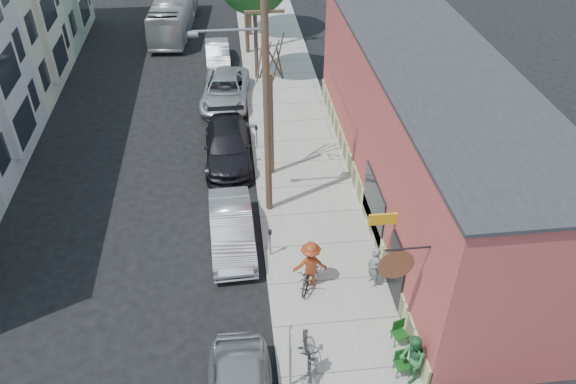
{
  "coord_description": "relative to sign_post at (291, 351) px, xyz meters",
  "views": [
    {
      "loc": [
        1.13,
        -14.52,
        15.34
      ],
      "look_at": [
        3.19,
        3.82,
        1.5
      ],
      "focal_mm": 35.0,
      "sensor_mm": 36.0,
      "label": 1
    }
  ],
  "objects": [
    {
      "name": "patio_chair_b",
      "position": [
        3.51,
        0.05,
        -1.24
      ],
      "size": [
        0.57,
        0.57,
        0.88
      ],
      "primitive_type": null,
      "rotation": [
        0.0,
        0.0,
        0.16
      ],
      "color": "#144816",
      "rests_on": "sidewalk"
    },
    {
      "name": "utility_pole_near",
      "position": [
        0.04,
        8.86,
        3.58
      ],
      "size": [
        3.57,
        0.28,
        10.0
      ],
      "color": "#503A28",
      "rests_on": "sidewalk"
    },
    {
      "name": "car_4",
      "position": [
        -1.92,
        24.48,
        -1.13
      ],
      "size": [
        1.61,
        4.31,
        1.41
      ],
      "primitive_type": "imported",
      "rotation": [
        0.0,
        0.0,
        0.03
      ],
      "color": "#B1B5B9",
      "rests_on": "ground"
    },
    {
      "name": "parking_meter_far",
      "position": [
        -0.1,
        13.79,
        -0.85
      ],
      "size": [
        0.14,
        0.14,
        1.24
      ],
      "color": "slate",
      "rests_on": "sidewalk"
    },
    {
      "name": "parking_meter_near",
      "position": [
        -0.1,
        5.93,
        -0.85
      ],
      "size": [
        0.14,
        0.14,
        1.24
      ],
      "color": "slate",
      "rests_on": "sidewalk"
    },
    {
      "name": "car_1",
      "position": [
        -1.55,
        6.87,
        -1.04
      ],
      "size": [
        1.83,
        4.86,
        1.58
      ],
      "primitive_type": "imported",
      "rotation": [
        0.0,
        0.0,
        0.03
      ],
      "color": "#B9BAC2",
      "rests_on": "ground"
    },
    {
      "name": "patron_grey",
      "position": [
        3.5,
        3.94,
        -0.83
      ],
      "size": [
        0.58,
        0.71,
        1.7
      ],
      "primitive_type": "imported",
      "rotation": [
        0.0,
        0.0,
        -1.25
      ],
      "color": "gray",
      "rests_on": "sidewalk"
    },
    {
      "name": "cafe_building",
      "position": [
        6.64,
        9.29,
        1.47
      ],
      "size": [
        6.6,
        20.2,
        6.61
      ],
      "color": "#AC4140",
      "rests_on": "ground"
    },
    {
      "name": "parked_bike_a",
      "position": [
        0.61,
        0.72,
        -1.09
      ],
      "size": [
        0.58,
        1.98,
        1.18
      ],
      "primitive_type": "imported",
      "rotation": [
        0.0,
        0.0,
        -0.01
      ],
      "color": "black",
      "rests_on": "sidewalk"
    },
    {
      "name": "patio_chair_a",
      "position": [
        3.74,
        1.22,
        -1.24
      ],
      "size": [
        0.63,
        0.63,
        0.88
      ],
      "primitive_type": null,
      "rotation": [
        0.0,
        0.0,
        0.33
      ],
      "color": "#144816",
      "rests_on": "sidewalk"
    },
    {
      "name": "car_2",
      "position": [
        -1.55,
        13.09,
        -1.04
      ],
      "size": [
        2.22,
        5.45,
        1.58
      ],
      "primitive_type": "imported",
      "rotation": [
        0.0,
        0.0,
        0.0
      ],
      "color": "black",
      "rests_on": "ground"
    },
    {
      "name": "sign_post",
      "position": [
        0.0,
        0.0,
        0.0
      ],
      "size": [
        0.07,
        0.45,
        2.8
      ],
      "color": "slate",
      "rests_on": "sidewalk"
    },
    {
      "name": "cyclist_bike",
      "position": [
        1.21,
        4.18,
        -1.19
      ],
      "size": [
        1.37,
        1.97,
        0.98
      ],
      "primitive_type": "imported",
      "rotation": [
        0.0,
        0.0,
        -0.43
      ],
      "color": "black",
      "rests_on": "sidewalk"
    },
    {
      "name": "sidewalk",
      "position": [
        1.9,
        15.29,
        -1.76
      ],
      "size": [
        4.5,
        58.0,
        0.15
      ],
      "primitive_type": "cube",
      "color": "#9B9890",
      "rests_on": "ground"
    },
    {
      "name": "tree_bare",
      "position": [
        0.45,
        11.56,
        0.83
      ],
      "size": [
        0.24,
        0.24,
        5.03
      ],
      "color": "#44392C",
      "rests_on": "sidewalk"
    },
    {
      "name": "parked_bike_b",
      "position": [
        0.6,
        -0.15,
        -1.22
      ],
      "size": [
        1.28,
        1.85,
        0.92
      ],
      "primitive_type": "imported",
      "rotation": [
        0.0,
        0.0,
        -0.42
      ],
      "color": "gray",
      "rests_on": "sidewalk"
    },
    {
      "name": "car_3",
      "position": [
        -1.55,
        19.08,
        -1.06
      ],
      "size": [
        3.1,
        5.76,
        1.54
      ],
      "primitive_type": "imported",
      "rotation": [
        0.0,
        0.0,
        -0.1
      ],
      "color": "#AFB3B7",
      "rests_on": "ground"
    },
    {
      "name": "patron_green",
      "position": [
        3.7,
        -0.14,
        -0.76
      ],
      "size": [
        0.79,
        0.97,
        1.84
      ],
      "primitive_type": "imported",
      "rotation": [
        0.0,
        0.0,
        -1.68
      ],
      "color": "#2B6D3A",
      "rests_on": "sidewalk"
    },
    {
      "name": "ground",
      "position": [
        -2.35,
        4.29,
        -1.83
      ],
      "size": [
        120.0,
        120.0,
        0.0
      ],
      "primitive_type": "plane",
      "color": "black"
    },
    {
      "name": "cyclist",
      "position": [
        1.21,
        4.18,
        -0.7
      ],
      "size": [
        1.28,
        0.75,
        1.96
      ],
      "primitive_type": "imported",
      "rotation": [
        0.0,
        0.0,
        3.13
      ],
      "color": "maroon",
      "rests_on": "sidewalk"
    },
    {
      "name": "bus",
      "position": [
        -4.98,
        30.97,
        -0.45
      ],
      "size": [
        3.2,
        10.07,
        2.76
      ],
      "primitive_type": "imported",
      "rotation": [
        0.0,
        0.0,
        -0.09
      ],
      "color": "silver",
      "rests_on": "ground"
    }
  ]
}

